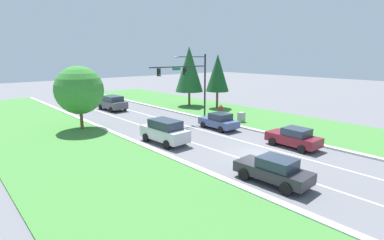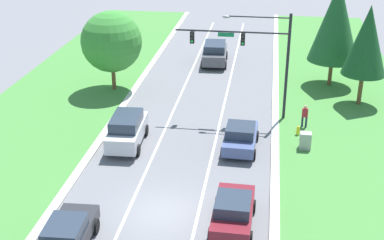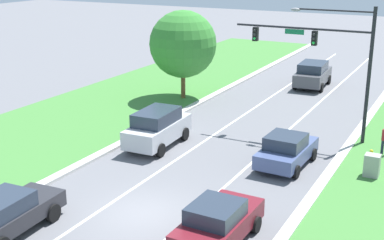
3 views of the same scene
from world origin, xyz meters
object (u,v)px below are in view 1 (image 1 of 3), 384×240
slate_blue_sedan (219,121)px  oak_near_left_tree (79,90)px  silver_suv (165,131)px  conifer_near_right_tree (218,73)px  burgundy_sedan (294,138)px  traffic_signal_mast (190,77)px  utility_cabinet (241,117)px  pedestrian (221,110)px  graphite_suv (112,103)px  fire_hydrant (226,117)px  charcoal_sedan (274,170)px  conifer_far_right_tree (189,69)px

slate_blue_sedan → oak_near_left_tree: bearing=142.0°
silver_suv → conifer_near_right_tree: 18.48m
burgundy_sedan → oak_near_left_tree: 20.75m
traffic_signal_mast → utility_cabinet: traffic_signal_mast is taller
silver_suv → burgundy_sedan: bearing=-49.8°
silver_suv → pedestrian: size_ratio=2.83×
graphite_suv → fire_hydrant: bearing=-67.2°
burgundy_sedan → traffic_signal_mast: bearing=89.7°
pedestrian → oak_near_left_tree: 16.08m
charcoal_sedan → oak_near_left_tree: oak_near_left_tree is taller
burgundy_sedan → fire_hydrant: 11.37m
burgundy_sedan → conifer_near_right_tree: 19.33m
pedestrian → fire_hydrant: (-0.46, -1.30, -0.59)m
slate_blue_sedan → burgundy_sedan: bearing=-87.0°
silver_suv → conifer_near_right_tree: size_ratio=0.63×
pedestrian → fire_hydrant: size_ratio=2.41×
slate_blue_sedan → charcoal_sedan: 13.46m
charcoal_sedan → conifer_near_right_tree: size_ratio=0.61×
traffic_signal_mast → slate_blue_sedan: bearing=-95.4°
charcoal_sedan → utility_cabinet: bearing=44.0°
burgundy_sedan → slate_blue_sedan: (-0.16, 8.39, -0.01)m
utility_cabinet → pedestrian: 3.30m
burgundy_sedan → conifer_far_right_tree: conifer_far_right_tree is taller
traffic_signal_mast → burgundy_sedan: size_ratio=1.79×
charcoal_sedan → oak_near_left_tree: bearing=97.3°
slate_blue_sedan → conifer_far_right_tree: (6.59, 12.52, 4.60)m
slate_blue_sedan → utility_cabinet: bearing=8.1°
slate_blue_sedan → pedestrian: pedestrian is taller
traffic_signal_mast → oak_near_left_tree: traffic_signal_mast is taller
conifer_far_right_tree → pedestrian: bearing=-105.6°
silver_suv → oak_near_left_tree: 10.55m
slate_blue_sedan → oak_near_left_tree: size_ratio=0.67×
graphite_suv → charcoal_sedan: graphite_suv is taller
silver_suv → oak_near_left_tree: bearing=107.9°
pedestrian → conifer_far_right_tree: size_ratio=0.20×
burgundy_sedan → conifer_near_right_tree: (8.26, 16.97, 4.16)m
graphite_suv → burgundy_sedan: bearing=-85.1°
traffic_signal_mast → charcoal_sedan: size_ratio=1.69×
silver_suv → conifer_far_right_tree: size_ratio=0.55×
traffic_signal_mast → conifer_near_right_tree: 8.67m
slate_blue_sedan → traffic_signal_mast: bearing=86.4°
utility_cabinet → oak_near_left_tree: bearing=150.0°
traffic_signal_mast → utility_cabinet: 7.37m
burgundy_sedan → utility_cabinet: bearing=67.4°
utility_cabinet → burgundy_sedan: bearing=-113.7°
pedestrian → fire_hydrant: pedestrian is taller
slate_blue_sedan → charcoal_sedan: (-7.12, -11.42, 0.01)m
utility_cabinet → oak_near_left_tree: 17.41m
traffic_signal_mast → utility_cabinet: (3.56, -4.65, -4.47)m
traffic_signal_mast → fire_hydrant: bearing=-40.0°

